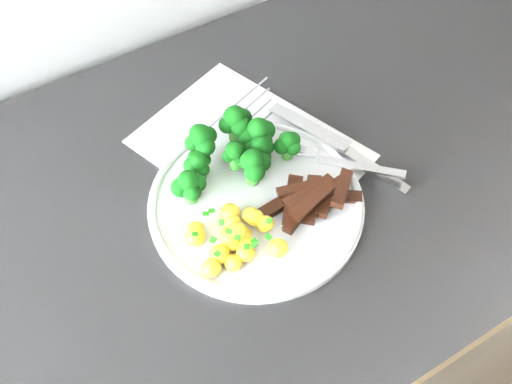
{
  "coord_description": "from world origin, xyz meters",
  "views": [
    {
      "loc": [
        -0.42,
        1.28,
        1.53
      ],
      "look_at": [
        -0.2,
        1.64,
        0.95
      ],
      "focal_mm": 42.03,
      "sensor_mm": 36.0,
      "label": 1
    }
  ],
  "objects_px": {
    "plate": "(256,203)",
    "counter": "(290,311)",
    "potatoes": "(234,237)",
    "fork": "(343,162)",
    "knife": "(355,157)",
    "broccoli": "(236,148)",
    "beef_strips": "(312,197)",
    "recipe_paper": "(250,148)"
  },
  "relations": [
    {
      "from": "broccoli",
      "to": "knife",
      "type": "bearing_deg",
      "value": -25.85
    },
    {
      "from": "broccoli",
      "to": "plate",
      "type": "bearing_deg",
      "value": -97.41
    },
    {
      "from": "potatoes",
      "to": "knife",
      "type": "bearing_deg",
      "value": 8.62
    },
    {
      "from": "counter",
      "to": "broccoli",
      "type": "relative_size",
      "value": 13.7
    },
    {
      "from": "broccoli",
      "to": "potatoes",
      "type": "bearing_deg",
      "value": -121.71
    },
    {
      "from": "counter",
      "to": "fork",
      "type": "relative_size",
      "value": 18.09
    },
    {
      "from": "broccoli",
      "to": "potatoes",
      "type": "relative_size",
      "value": 1.7
    },
    {
      "from": "plate",
      "to": "counter",
      "type": "bearing_deg",
      "value": 15.94
    },
    {
      "from": "recipe_paper",
      "to": "beef_strips",
      "type": "xyz_separation_m",
      "value": [
        0.02,
        -0.12,
        0.02
      ]
    },
    {
      "from": "recipe_paper",
      "to": "broccoli",
      "type": "xyz_separation_m",
      "value": [
        -0.03,
        -0.02,
        0.04
      ]
    },
    {
      "from": "broccoli",
      "to": "knife",
      "type": "relative_size",
      "value": 0.84
    },
    {
      "from": "counter",
      "to": "plate",
      "type": "relative_size",
      "value": 9.22
    },
    {
      "from": "potatoes",
      "to": "knife",
      "type": "height_order",
      "value": "potatoes"
    },
    {
      "from": "fork",
      "to": "knife",
      "type": "relative_size",
      "value": 0.63
    },
    {
      "from": "counter",
      "to": "beef_strips",
      "type": "xyz_separation_m",
      "value": [
        -0.04,
        -0.06,
        0.48
      ]
    },
    {
      "from": "potatoes",
      "to": "fork",
      "type": "distance_m",
      "value": 0.18
    },
    {
      "from": "counter",
      "to": "broccoli",
      "type": "height_order",
      "value": "broccoli"
    },
    {
      "from": "recipe_paper",
      "to": "fork",
      "type": "height_order",
      "value": "fork"
    },
    {
      "from": "plate",
      "to": "broccoli",
      "type": "bearing_deg",
      "value": 82.59
    },
    {
      "from": "broccoli",
      "to": "fork",
      "type": "xyz_separation_m",
      "value": [
        0.12,
        -0.07,
        -0.03
      ]
    },
    {
      "from": "fork",
      "to": "knife",
      "type": "distance_m",
      "value": 0.02
    },
    {
      "from": "fork",
      "to": "plate",
      "type": "bearing_deg",
      "value": 175.54
    },
    {
      "from": "plate",
      "to": "recipe_paper",
      "type": "bearing_deg",
      "value": 63.55
    },
    {
      "from": "beef_strips",
      "to": "knife",
      "type": "relative_size",
      "value": 0.6
    },
    {
      "from": "potatoes",
      "to": "counter",
      "type": "bearing_deg",
      "value": 23.35
    },
    {
      "from": "fork",
      "to": "broccoli",
      "type": "bearing_deg",
      "value": 148.54
    },
    {
      "from": "counter",
      "to": "recipe_paper",
      "type": "height_order",
      "value": "recipe_paper"
    },
    {
      "from": "recipe_paper",
      "to": "beef_strips",
      "type": "height_order",
      "value": "beef_strips"
    },
    {
      "from": "broccoli",
      "to": "recipe_paper",
      "type": "bearing_deg",
      "value": 33.0
    },
    {
      "from": "potatoes",
      "to": "knife",
      "type": "relative_size",
      "value": 0.49
    },
    {
      "from": "broccoli",
      "to": "beef_strips",
      "type": "distance_m",
      "value": 0.11
    },
    {
      "from": "plate",
      "to": "broccoli",
      "type": "height_order",
      "value": "broccoli"
    },
    {
      "from": "broccoli",
      "to": "potatoes",
      "type": "xyz_separation_m",
      "value": [
        -0.06,
        -0.1,
        -0.02
      ]
    },
    {
      "from": "recipe_paper",
      "to": "knife",
      "type": "xyz_separation_m",
      "value": [
        0.11,
        -0.09,
        0.01
      ]
    },
    {
      "from": "broccoli",
      "to": "beef_strips",
      "type": "height_order",
      "value": "broccoli"
    },
    {
      "from": "plate",
      "to": "fork",
      "type": "relative_size",
      "value": 1.96
    },
    {
      "from": "plate",
      "to": "broccoli",
      "type": "xyz_separation_m",
      "value": [
        0.01,
        0.06,
        0.04
      ]
    },
    {
      "from": "recipe_paper",
      "to": "broccoli",
      "type": "bearing_deg",
      "value": -147.0
    },
    {
      "from": "beef_strips",
      "to": "counter",
      "type": "bearing_deg",
      "value": 60.93
    },
    {
      "from": "recipe_paper",
      "to": "knife",
      "type": "height_order",
      "value": "knife"
    },
    {
      "from": "fork",
      "to": "beef_strips",
      "type": "bearing_deg",
      "value": -157.67
    },
    {
      "from": "counter",
      "to": "knife",
      "type": "height_order",
      "value": "knife"
    }
  ]
}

